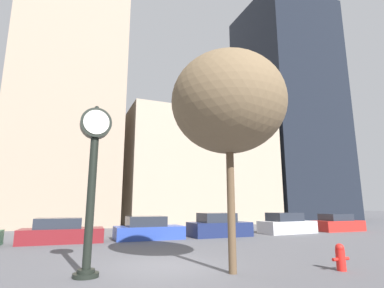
# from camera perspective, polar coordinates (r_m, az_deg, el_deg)

# --- Properties ---
(ground_plane) EXTENTS (200.00, 200.00, 0.00)m
(ground_plane) POSITION_cam_1_polar(r_m,az_deg,el_deg) (10.59, -4.88, -22.31)
(ground_plane) COLOR #515156
(building_tall_tower) EXTENTS (10.43, 12.00, 41.91)m
(building_tall_tower) POSITION_cam_1_polar(r_m,az_deg,el_deg) (38.85, -21.49, 18.51)
(building_tall_tower) COLOR gray
(building_tall_tower) RESTS_ON ground_plane
(building_storefront_row) EXTENTS (17.17, 12.00, 12.31)m
(building_storefront_row) POSITION_cam_1_polar(r_m,az_deg,el_deg) (36.99, 0.25, -5.11)
(building_storefront_row) COLOR gray
(building_storefront_row) RESTS_ON ground_plane
(building_glass_modern) EXTENTS (12.10, 12.00, 31.85)m
(building_glass_modern) POSITION_cam_1_polar(r_m,az_deg,el_deg) (47.00, 17.71, 6.23)
(building_glass_modern) COLOR black
(building_glass_modern) RESTS_ON ground_plane
(street_clock) EXTENTS (0.92, 0.72, 5.03)m
(street_clock) POSITION_cam_1_polar(r_m,az_deg,el_deg) (9.49, -18.32, -3.87)
(street_clock) COLOR black
(street_clock) RESTS_ON ground_plane
(car_maroon) EXTENTS (4.32, 1.99, 1.30)m
(car_maroon) POSITION_cam_1_polar(r_m,az_deg,el_deg) (18.21, -23.66, -15.16)
(car_maroon) COLOR maroon
(car_maroon) RESTS_ON ground_plane
(car_blue) EXTENTS (4.06, 2.03, 1.33)m
(car_blue) POSITION_cam_1_polar(r_m,az_deg,el_deg) (18.79, -8.37, -15.81)
(car_blue) COLOR #28429E
(car_blue) RESTS_ON ground_plane
(car_navy) EXTENTS (3.95, 1.95, 1.49)m
(car_navy) POSITION_cam_1_polar(r_m,az_deg,el_deg) (20.26, 5.13, -15.37)
(car_navy) COLOR #19234C
(car_navy) RESTS_ON ground_plane
(car_silver) EXTENTS (4.19, 2.03, 1.46)m
(car_silver) POSITION_cam_1_polar(r_m,az_deg,el_deg) (23.43, 17.57, -14.41)
(car_silver) COLOR #BCBCC1
(car_silver) RESTS_ON ground_plane
(car_red) EXTENTS (3.87, 1.91, 1.32)m
(car_red) POSITION_cam_1_polar(r_m,az_deg,el_deg) (26.91, 25.98, -13.49)
(car_red) COLOR red
(car_red) RESTS_ON ground_plane
(fire_hydrant_near) EXTENTS (0.64, 0.28, 0.81)m
(fire_hydrant_near) POSITION_cam_1_polar(r_m,az_deg,el_deg) (10.94, 26.43, -18.69)
(fire_hydrant_near) COLOR red
(fire_hydrant_near) RESTS_ON ground_plane
(bare_tree) EXTENTS (3.76, 3.76, 6.99)m
(bare_tree) POSITION_cam_1_polar(r_m,az_deg,el_deg) (10.02, 6.96, 7.77)
(bare_tree) COLOR brown
(bare_tree) RESTS_ON ground_plane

